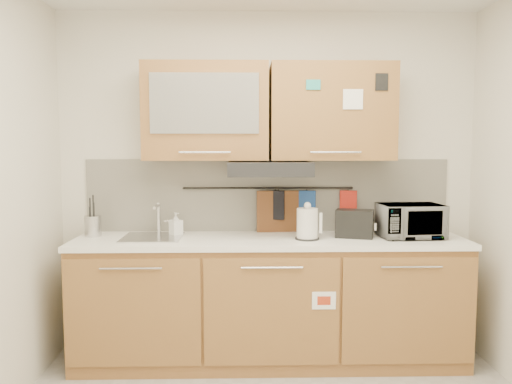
{
  "coord_description": "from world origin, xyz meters",
  "views": [
    {
      "loc": [
        -0.18,
        -2.38,
        1.59
      ],
      "look_at": [
        -0.1,
        1.05,
        1.27
      ],
      "focal_mm": 35.0,
      "sensor_mm": 36.0,
      "label": 1
    }
  ],
  "objects": [
    {
      "name": "wall_back",
      "position": [
        0.0,
        1.5,
        1.3
      ],
      "size": [
        3.2,
        0.0,
        3.2
      ],
      "primitive_type": "plane",
      "rotation": [
        1.57,
        0.0,
        0.0
      ],
      "color": "silver",
      "rests_on": "ground"
    },
    {
      "name": "base_cabinet",
      "position": [
        0.0,
        1.19,
        0.41
      ],
      "size": [
        2.8,
        0.64,
        0.88
      ],
      "color": "#996036",
      "rests_on": "floor"
    },
    {
      "name": "countertop",
      "position": [
        0.0,
        1.19,
        0.9
      ],
      "size": [
        2.82,
        0.62,
        0.04
      ],
      "primitive_type": "cube",
      "color": "white",
      "rests_on": "base_cabinet"
    },
    {
      "name": "backsplash",
      "position": [
        0.0,
        1.49,
        1.2
      ],
      "size": [
        2.8,
        0.02,
        0.56
      ],
      "primitive_type": "cube",
      "color": "silver",
      "rests_on": "countertop"
    },
    {
      "name": "upper_cabinets",
      "position": [
        -0.0,
        1.32,
        1.83
      ],
      "size": [
        1.82,
        0.37,
        0.7
      ],
      "color": "#996036",
      "rests_on": "wall_back"
    },
    {
      "name": "range_hood",
      "position": [
        0.0,
        1.25,
        1.42
      ],
      "size": [
        0.6,
        0.46,
        0.1
      ],
      "primitive_type": "cube",
      "color": "black",
      "rests_on": "upper_cabinets"
    },
    {
      "name": "sink",
      "position": [
        -0.85,
        1.21,
        0.92
      ],
      "size": [
        0.42,
        0.4,
        0.26
      ],
      "color": "silver",
      "rests_on": "countertop"
    },
    {
      "name": "utensil_rail",
      "position": [
        0.0,
        1.45,
        1.26
      ],
      "size": [
        1.3,
        0.02,
        0.02
      ],
      "primitive_type": "cylinder",
      "rotation": [
        0.0,
        1.57,
        0.0
      ],
      "color": "black",
      "rests_on": "backsplash"
    },
    {
      "name": "utensil_crock",
      "position": [
        -1.3,
        1.28,
        1.0
      ],
      "size": [
        0.13,
        0.13,
        0.3
      ],
      "rotation": [
        0.0,
        0.0,
        0.1
      ],
      "color": "#B1B1B6",
      "rests_on": "countertop"
    },
    {
      "name": "kettle",
      "position": [
        0.27,
        1.13,
        1.03
      ],
      "size": [
        0.2,
        0.18,
        0.27
      ],
      "rotation": [
        0.0,
        0.0,
        -0.19
      ],
      "color": "silver",
      "rests_on": "countertop"
    },
    {
      "name": "toaster",
      "position": [
        0.62,
        1.2,
        1.02
      ],
      "size": [
        0.3,
        0.23,
        0.2
      ],
      "rotation": [
        0.0,
        0.0,
        -0.3
      ],
      "color": "black",
      "rests_on": "countertop"
    },
    {
      "name": "microwave",
      "position": [
        1.02,
        1.18,
        1.04
      ],
      "size": [
        0.46,
        0.34,
        0.24
      ],
      "primitive_type": "imported",
      "rotation": [
        0.0,
        0.0,
        0.09
      ],
      "color": "#999999",
      "rests_on": "countertop"
    },
    {
      "name": "soap_bottle",
      "position": [
        -0.69,
        1.29,
        1.01
      ],
      "size": [
        0.11,
        0.11,
        0.17
      ],
      "primitive_type": "imported",
      "rotation": [
        0.0,
        0.0,
        0.7
      ],
      "color": "#999999",
      "rests_on": "countertop"
    },
    {
      "name": "cutting_board",
      "position": [
        0.08,
        1.44,
        1.03
      ],
      "size": [
        0.34,
        0.05,
        0.42
      ],
      "primitive_type": "cube",
      "rotation": [
        0.0,
        0.0,
        0.07
      ],
      "color": "brown",
      "rests_on": "utensil_rail"
    },
    {
      "name": "oven_mitt",
      "position": [
        0.3,
        1.44,
        1.13
      ],
      "size": [
        0.14,
        0.06,
        0.22
      ],
      "primitive_type": "cube",
      "rotation": [
        0.0,
        0.0,
        -0.24
      ],
      "color": "navy",
      "rests_on": "utensil_rail"
    },
    {
      "name": "dark_pouch",
      "position": [
        0.06,
        1.44,
        1.13
      ],
      "size": [
        0.15,
        0.08,
        0.22
      ],
      "primitive_type": "cube",
      "rotation": [
        0.0,
        0.0,
        -0.3
      ],
      "color": "black",
      "rests_on": "utensil_rail"
    },
    {
      "name": "pot_holder",
      "position": [
        0.62,
        1.44,
        1.16
      ],
      "size": [
        0.13,
        0.03,
        0.16
      ],
      "primitive_type": "cube",
      "rotation": [
        0.0,
        0.0,
        -0.05
      ],
      "color": "#AC2016",
      "rests_on": "utensil_rail"
    }
  ]
}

